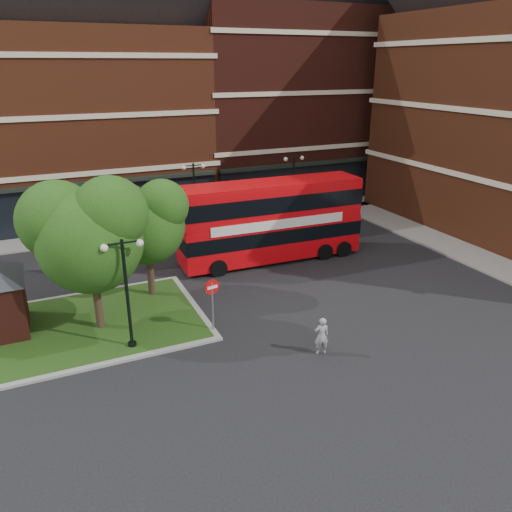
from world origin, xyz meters
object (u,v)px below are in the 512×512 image
woman (322,336)px  car_white (251,215)px  bus (271,216)px  car_silver (164,223)px

woman → car_white: bearing=-91.0°
bus → woman: size_ratio=6.76×
woman → car_white: woman is taller
car_white → car_silver: bearing=76.8°
car_silver → car_white: bearing=-97.6°
bus → car_silver: bus is taller
woman → car_silver: size_ratio=0.43×
car_silver → car_white: car_white is taller
woman → car_silver: (-1.88, 18.79, -0.17)m
woman → bus: bearing=-91.2°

